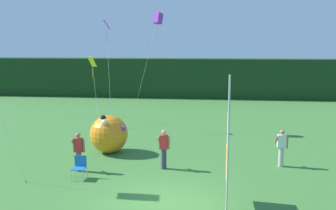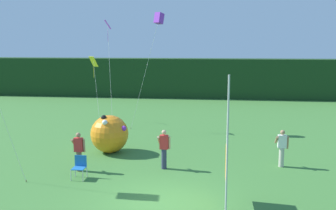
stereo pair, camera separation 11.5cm
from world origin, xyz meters
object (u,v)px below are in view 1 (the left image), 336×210
Objects in this scene: inflatable_balloon at (109,134)px; folding_chair at (80,166)px; kite_purple_diamond_2 at (107,33)px; kite_yellow_diamond_4 at (92,65)px; person_near_banner at (79,151)px; person_mid_field at (281,147)px; kite_purple_box_5 at (158,19)px; banner_flag at (228,145)px; person_far_left at (164,148)px.

inflatable_balloon is 3.66m from folding_chair.
folding_chair is 10.49m from kite_purple_diamond_2.
folding_chair is 0.20× the size of kite_yellow_diamond_4.
person_near_banner is 9.58m from kite_purple_diamond_2.
person_mid_field is 10.84m from kite_purple_box_5.
person_near_banner is at bearing 111.02° from folding_chair.
person_mid_field is at bearing -38.41° from kite_yellow_diamond_4.
kite_purple_box_5 is at bearing 108.72° from banner_flag.
kite_yellow_diamond_4 reaches higher than person_far_left.
person_mid_field is 12.48m from kite_purple_diamond_2.
inflatable_balloon is 0.27× the size of kite_purple_box_5.
folding_chair is (-5.64, 2.08, -1.57)m from banner_flag.
person_mid_field is 0.37× the size of kite_yellow_diamond_4.
person_near_banner is at bearing -100.72° from inflatable_balloon.
kite_yellow_diamond_4 reaches higher than person_near_banner.
kite_yellow_diamond_4 is (-6.03, 9.59, 2.94)m from person_far_left.
person_near_banner is 0.25× the size of kite_purple_diamond_2.
kite_purple_diamond_2 is (-4.38, 7.42, 4.97)m from person_far_left.
person_far_left is (-2.48, 3.60, -1.18)m from banner_flag.
kite_purple_diamond_2 is 3.40m from kite_yellow_diamond_4.
person_near_banner is 2.86m from inflatable_balloon.
banner_flag is at bearing -119.26° from person_mid_field.
banner_flag is 0.65× the size of kite_purple_diamond_2.
kite_yellow_diamond_4 is at bearing 141.59° from person_mid_field.
person_mid_field is (8.46, 1.57, -0.01)m from person_near_banner.
banner_flag is 0.99× the size of kite_yellow_diamond_4.
folding_chair is at bearing -75.52° from kite_yellow_diamond_4.
person_near_banner is 3.54m from person_far_left.
person_far_left reaches higher than folding_chair.
person_far_left is 0.25× the size of kite_purple_diamond_2.
person_far_left reaches higher than person_near_banner.
kite_yellow_diamond_4 is 5.92m from kite_purple_box_5.
kite_purple_box_5 is (-6.27, 6.65, 5.83)m from person_mid_field.
person_near_banner is 8.60m from person_mid_field.
kite_yellow_diamond_4 is at bearing 103.94° from person_near_banner.
person_mid_field is 0.85× the size of inflatable_balloon.
kite_purple_diamond_2 reaches higher than person_far_left.
kite_purple_diamond_2 is at bearing 96.36° from person_near_banner.
kite_purple_diamond_2 is 3.20m from kite_purple_box_5.
person_near_banner is at bearing -169.50° from person_mid_field.
kite_purple_box_5 is at bearing 75.07° from person_near_banner.
person_far_left is at bearing -170.18° from person_mid_field.
kite_purple_diamond_2 is at bearing 97.77° from folding_chair.
inflatable_balloon reaches higher than folding_chair.
banner_flag is 4.53m from person_far_left.
person_near_banner is 1.01× the size of person_mid_field.
folding_chair is at bearing -163.66° from person_mid_field.
inflatable_balloon is 0.29× the size of kite_purple_diamond_2.
inflatable_balloon is at bearing -107.05° from kite_purple_box_5.
kite_purple_box_5 is at bearing -23.70° from kite_yellow_diamond_4.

